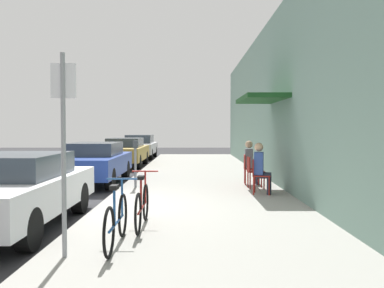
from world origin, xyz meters
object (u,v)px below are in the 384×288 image
(cafe_chair_2, at_px, (247,167))
(seated_patron_2, at_px, (249,161))
(bicycle_0, at_px, (140,206))
(parked_car_1, at_px, (92,162))
(parking_meter, at_px, (133,160))
(parked_car_0, at_px, (12,189))
(cafe_chair_0, at_px, (257,174))
(bicycle_1, at_px, (115,221))
(seated_patron_0, at_px, (259,166))
(cafe_chair_1, at_px, (251,170))
(parked_car_2, at_px, (123,151))
(street_sign, at_px, (61,138))
(parked_car_3, at_px, (138,146))

(cafe_chair_2, bearing_deg, seated_patron_2, -4.33)
(bicycle_0, relative_size, seated_patron_2, 1.33)
(parked_car_1, height_order, parking_meter, parking_meter)
(parked_car_0, xyz_separation_m, cafe_chair_0, (4.81, 3.18, -0.07))
(bicycle_1, relative_size, seated_patron_0, 1.33)
(cafe_chair_1, bearing_deg, bicycle_1, -115.70)
(parked_car_2, bearing_deg, parked_car_1, -90.00)
(seated_patron_0, relative_size, seated_patron_2, 1.00)
(street_sign, relative_size, cafe_chair_0, 2.99)
(cafe_chair_0, bearing_deg, parked_car_0, -146.56)
(parked_car_1, xyz_separation_m, street_sign, (1.50, -7.99, 0.94))
(cafe_chair_2, bearing_deg, cafe_chair_1, -90.01)
(street_sign, relative_size, cafe_chair_2, 2.99)
(parked_car_3, distance_m, cafe_chair_0, 15.17)
(cafe_chair_1, xyz_separation_m, seated_patron_2, (0.06, 0.85, 0.19))
(bicycle_0, xyz_separation_m, cafe_chair_2, (2.51, 5.40, 0.14))
(cafe_chair_2, bearing_deg, parked_car_1, 168.44)
(cafe_chair_0, distance_m, cafe_chair_1, 0.96)
(parked_car_1, height_order, bicycle_1, parked_car_1)
(bicycle_1, distance_m, seated_patron_0, 5.47)
(parked_car_0, height_order, parking_meter, parking_meter)
(parking_meter, relative_size, bicycle_0, 0.77)
(parked_car_2, xyz_separation_m, bicycle_1, (2.08, -13.67, -0.22))
(street_sign, distance_m, seated_patron_2, 7.81)
(bicycle_0, bearing_deg, parked_car_0, 170.07)
(parked_car_2, distance_m, cafe_chair_0, 10.17)
(parking_meter, distance_m, seated_patron_0, 3.52)
(bicycle_1, bearing_deg, bicycle_0, 78.85)
(parked_car_3, relative_size, parking_meter, 3.33)
(parked_car_2, distance_m, bicycle_1, 13.83)
(seated_patron_0, bearing_deg, bicycle_0, -125.77)
(parking_meter, height_order, bicycle_0, parking_meter)
(parking_meter, height_order, cafe_chair_2, parking_meter)
(cafe_chair_0, bearing_deg, seated_patron_0, -12.73)
(parked_car_3, bearing_deg, parked_car_2, -90.00)
(bicycle_0, distance_m, cafe_chair_2, 5.95)
(seated_patron_0, relative_size, cafe_chair_2, 1.48)
(parked_car_0, height_order, parked_car_2, parked_car_2)
(parked_car_0, xyz_separation_m, street_sign, (1.50, -2.01, 0.94))
(cafe_chair_0, relative_size, cafe_chair_2, 1.00)
(bicycle_0, relative_size, cafe_chair_2, 1.97)
(parked_car_2, relative_size, bicycle_0, 2.57)
(parked_car_1, xyz_separation_m, cafe_chair_1, (4.81, -1.84, -0.08))
(bicycle_0, bearing_deg, cafe_chair_1, 61.10)
(parked_car_1, distance_m, cafe_chair_1, 5.15)
(parked_car_1, xyz_separation_m, bicycle_0, (2.30, -6.38, -0.22))
(parked_car_1, xyz_separation_m, bicycle_1, (2.08, -7.51, -0.22))
(parked_car_1, relative_size, cafe_chair_2, 5.06)
(parked_car_2, relative_size, parked_car_3, 1.00)
(parked_car_3, bearing_deg, cafe_chair_2, -69.06)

